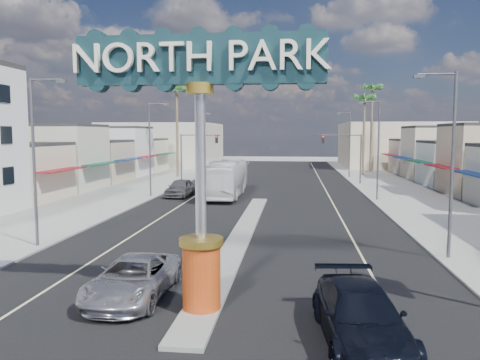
% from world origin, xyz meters
% --- Properties ---
extents(ground, '(160.00, 160.00, 0.00)m').
position_xyz_m(ground, '(0.00, 30.00, 0.00)').
color(ground, gray).
rests_on(ground, ground).
extents(road, '(20.00, 120.00, 0.01)m').
position_xyz_m(road, '(0.00, 30.00, 0.01)').
color(road, black).
rests_on(road, ground).
extents(median_island, '(1.30, 30.00, 0.16)m').
position_xyz_m(median_island, '(0.00, 14.00, 0.08)').
color(median_island, gray).
rests_on(median_island, ground).
extents(sidewalk_left, '(8.00, 120.00, 0.12)m').
position_xyz_m(sidewalk_left, '(-14.00, 30.00, 0.06)').
color(sidewalk_left, gray).
rests_on(sidewalk_left, ground).
extents(sidewalk_right, '(8.00, 120.00, 0.12)m').
position_xyz_m(sidewalk_right, '(14.00, 30.00, 0.06)').
color(sidewalk_right, gray).
rests_on(sidewalk_right, ground).
extents(storefront_row_left, '(12.00, 42.00, 6.00)m').
position_xyz_m(storefront_row_left, '(-24.00, 43.00, 3.00)').
color(storefront_row_left, beige).
rests_on(storefront_row_left, ground).
extents(storefront_row_right, '(12.00, 42.00, 6.00)m').
position_xyz_m(storefront_row_right, '(24.00, 43.00, 3.00)').
color(storefront_row_right, '#B7B29E').
rests_on(storefront_row_right, ground).
extents(backdrop_far_left, '(20.00, 20.00, 8.00)m').
position_xyz_m(backdrop_far_left, '(-22.00, 75.00, 4.00)').
color(backdrop_far_left, '#B7B29E').
rests_on(backdrop_far_left, ground).
extents(backdrop_far_right, '(20.00, 20.00, 8.00)m').
position_xyz_m(backdrop_far_right, '(22.00, 75.00, 4.00)').
color(backdrop_far_right, beige).
rests_on(backdrop_far_right, ground).
extents(gateway_sign, '(8.20, 1.50, 9.15)m').
position_xyz_m(gateway_sign, '(0.00, 1.98, 5.93)').
color(gateway_sign, red).
rests_on(gateway_sign, median_island).
extents(traffic_signal_left, '(5.09, 0.45, 6.00)m').
position_xyz_m(traffic_signal_left, '(-9.18, 43.99, 4.27)').
color(traffic_signal_left, '#47474C').
rests_on(traffic_signal_left, ground).
extents(traffic_signal_right, '(5.09, 0.45, 6.00)m').
position_xyz_m(traffic_signal_right, '(9.18, 43.99, 4.27)').
color(traffic_signal_right, '#47474C').
rests_on(traffic_signal_right, ground).
extents(streetlight_l_near, '(2.03, 0.22, 9.00)m').
position_xyz_m(streetlight_l_near, '(-10.43, 10.00, 5.07)').
color(streetlight_l_near, '#47474C').
rests_on(streetlight_l_near, ground).
extents(streetlight_l_mid, '(2.03, 0.22, 9.00)m').
position_xyz_m(streetlight_l_mid, '(-10.43, 30.00, 5.07)').
color(streetlight_l_mid, '#47474C').
rests_on(streetlight_l_mid, ground).
extents(streetlight_l_far, '(2.03, 0.22, 9.00)m').
position_xyz_m(streetlight_l_far, '(-10.43, 52.00, 5.07)').
color(streetlight_l_far, '#47474C').
rests_on(streetlight_l_far, ground).
extents(streetlight_r_near, '(2.03, 0.22, 9.00)m').
position_xyz_m(streetlight_r_near, '(10.43, 10.00, 5.07)').
color(streetlight_r_near, '#47474C').
rests_on(streetlight_r_near, ground).
extents(streetlight_r_mid, '(2.03, 0.22, 9.00)m').
position_xyz_m(streetlight_r_mid, '(10.43, 30.00, 5.07)').
color(streetlight_r_mid, '#47474C').
rests_on(streetlight_r_mid, ground).
extents(streetlight_r_far, '(2.03, 0.22, 9.00)m').
position_xyz_m(streetlight_r_far, '(10.43, 52.00, 5.07)').
color(streetlight_r_far, '#47474C').
rests_on(streetlight_r_far, ground).
extents(palm_left_far, '(2.60, 2.60, 13.10)m').
position_xyz_m(palm_left_far, '(-13.00, 50.00, 11.50)').
color(palm_left_far, brown).
rests_on(palm_left_far, ground).
extents(palm_right_mid, '(2.60, 2.60, 12.10)m').
position_xyz_m(palm_right_mid, '(13.00, 56.00, 10.60)').
color(palm_right_mid, brown).
rests_on(palm_right_mid, ground).
extents(palm_right_far, '(2.60, 2.60, 14.10)m').
position_xyz_m(palm_right_far, '(15.00, 62.00, 12.39)').
color(palm_right_far, brown).
rests_on(palm_right_far, ground).
extents(suv_left, '(2.60, 5.49, 1.52)m').
position_xyz_m(suv_left, '(-2.80, 3.07, 0.76)').
color(suv_left, '#B5B4BA').
rests_on(suv_left, ground).
extents(suv_right, '(2.82, 5.86, 1.65)m').
position_xyz_m(suv_right, '(5.07, 0.23, 0.82)').
color(suv_right, black).
rests_on(suv_right, ground).
extents(car_parked_left, '(2.35, 5.17, 1.72)m').
position_xyz_m(car_parked_left, '(-7.86, 30.78, 0.86)').
color(car_parked_left, slate).
rests_on(car_parked_left, ground).
extents(city_bus, '(2.95, 12.39, 3.45)m').
position_xyz_m(city_bus, '(-3.49, 31.68, 1.72)').
color(city_bus, white).
rests_on(city_bus, ground).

